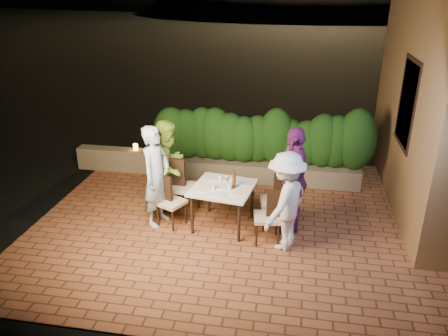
% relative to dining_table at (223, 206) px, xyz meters
% --- Properties ---
extents(ground, '(400.00, 400.00, 0.00)m').
position_rel_dining_table_xyz_m(ground, '(0.21, -0.25, -0.40)').
color(ground, black).
rests_on(ground, ground).
extents(terrace_floor, '(7.00, 6.00, 0.15)m').
position_rel_dining_table_xyz_m(terrace_floor, '(0.21, 0.25, -0.45)').
color(terrace_floor, brown).
rests_on(terrace_floor, ground).
extents(window_pane, '(0.08, 1.00, 1.40)m').
position_rel_dining_table_xyz_m(window_pane, '(3.03, 1.25, 1.62)').
color(window_pane, black).
rests_on(window_pane, building_wall).
extents(window_frame, '(0.06, 1.15, 1.55)m').
position_rel_dining_table_xyz_m(window_frame, '(3.02, 1.25, 1.62)').
color(window_frame, black).
rests_on(window_frame, building_wall).
extents(planter, '(4.20, 0.55, 0.40)m').
position_rel_dining_table_xyz_m(planter, '(0.41, 2.05, -0.17)').
color(planter, '#7C6C4F').
rests_on(planter, ground).
extents(hedge, '(4.00, 0.70, 1.10)m').
position_rel_dining_table_xyz_m(hedge, '(0.41, 2.05, 0.57)').
color(hedge, '#194111').
rests_on(hedge, planter).
extents(parapet, '(2.20, 0.30, 0.50)m').
position_rel_dining_table_xyz_m(parapet, '(-2.59, 2.05, -0.12)').
color(parapet, '#7C6C4F').
rests_on(parapet, ground).
extents(hill, '(52.00, 40.00, 22.00)m').
position_rel_dining_table_xyz_m(hill, '(2.21, 59.75, -4.38)').
color(hill, black).
rests_on(hill, ground).
extents(dining_table, '(1.12, 1.12, 0.75)m').
position_rel_dining_table_xyz_m(dining_table, '(0.00, 0.00, 0.00)').
color(dining_table, white).
rests_on(dining_table, ground).
extents(plate_nw, '(0.23, 0.23, 0.01)m').
position_rel_dining_table_xyz_m(plate_nw, '(-0.29, -0.18, 0.38)').
color(plate_nw, white).
rests_on(plate_nw, dining_table).
extents(plate_sw, '(0.20, 0.20, 0.01)m').
position_rel_dining_table_xyz_m(plate_sw, '(-0.21, 0.26, 0.38)').
color(plate_sw, white).
rests_on(plate_sw, dining_table).
extents(plate_ne, '(0.19, 0.19, 0.01)m').
position_rel_dining_table_xyz_m(plate_ne, '(0.24, -0.22, 0.38)').
color(plate_ne, white).
rests_on(plate_ne, dining_table).
extents(plate_se, '(0.21, 0.21, 0.01)m').
position_rel_dining_table_xyz_m(plate_se, '(0.34, 0.18, 0.38)').
color(plate_se, white).
rests_on(plate_se, dining_table).
extents(plate_centre, '(0.23, 0.23, 0.01)m').
position_rel_dining_table_xyz_m(plate_centre, '(-0.02, -0.03, 0.38)').
color(plate_centre, white).
rests_on(plate_centre, dining_table).
extents(plate_front, '(0.23, 0.23, 0.01)m').
position_rel_dining_table_xyz_m(plate_front, '(0.01, -0.32, 0.38)').
color(plate_front, white).
rests_on(plate_front, dining_table).
extents(glass_nw, '(0.06, 0.06, 0.10)m').
position_rel_dining_table_xyz_m(glass_nw, '(-0.14, -0.14, 0.43)').
color(glass_nw, silver).
rests_on(glass_nw, dining_table).
extents(glass_sw, '(0.07, 0.07, 0.12)m').
position_rel_dining_table_xyz_m(glass_sw, '(-0.09, 0.22, 0.43)').
color(glass_sw, silver).
rests_on(glass_sw, dining_table).
extents(glass_ne, '(0.07, 0.07, 0.12)m').
position_rel_dining_table_xyz_m(glass_ne, '(0.13, -0.09, 0.43)').
color(glass_ne, silver).
rests_on(glass_ne, dining_table).
extents(glass_se, '(0.06, 0.06, 0.10)m').
position_rel_dining_table_xyz_m(glass_se, '(0.12, 0.17, 0.42)').
color(glass_se, silver).
rests_on(glass_se, dining_table).
extents(beer_bottle, '(0.06, 0.06, 0.32)m').
position_rel_dining_table_xyz_m(beer_bottle, '(0.19, 0.01, 0.54)').
color(beer_bottle, '#4D2C0C').
rests_on(beer_bottle, dining_table).
extents(bowl, '(0.16, 0.16, 0.04)m').
position_rel_dining_table_xyz_m(bowl, '(-0.05, 0.29, 0.39)').
color(bowl, white).
rests_on(bowl, dining_table).
extents(chair_left_front, '(0.56, 0.56, 0.90)m').
position_rel_dining_table_xyz_m(chair_left_front, '(-0.89, -0.11, 0.08)').
color(chair_left_front, black).
rests_on(chair_left_front, ground).
extents(chair_left_back, '(0.52, 0.52, 1.04)m').
position_rel_dining_table_xyz_m(chair_left_back, '(-0.78, 0.38, 0.14)').
color(chair_left_back, black).
rests_on(chair_left_back, ground).
extents(chair_right_front, '(0.48, 0.48, 0.91)m').
position_rel_dining_table_xyz_m(chair_right_front, '(0.79, -0.36, 0.08)').
color(chair_right_front, black).
rests_on(chair_right_front, ground).
extents(chair_right_back, '(0.53, 0.53, 0.99)m').
position_rel_dining_table_xyz_m(chair_right_back, '(0.86, 0.15, 0.12)').
color(chair_right_back, black).
rests_on(chair_right_back, ground).
extents(diner_blue, '(0.58, 0.74, 1.78)m').
position_rel_dining_table_xyz_m(diner_blue, '(-1.14, -0.09, 0.52)').
color(diner_blue, '#ABC1DC').
rests_on(diner_blue, ground).
extents(diner_green, '(0.87, 0.99, 1.72)m').
position_rel_dining_table_xyz_m(diner_green, '(-1.08, 0.47, 0.49)').
color(diner_green, '#A3CD40').
rests_on(diner_green, ground).
extents(diner_white, '(0.99, 1.20, 1.61)m').
position_rel_dining_table_xyz_m(diner_white, '(1.07, -0.47, 0.43)').
color(diner_white, silver).
rests_on(diner_white, ground).
extents(diner_purple, '(0.62, 1.13, 1.83)m').
position_rel_dining_table_xyz_m(diner_purple, '(1.16, 0.14, 0.54)').
color(diner_purple, '#6A235E').
rests_on(diner_purple, ground).
extents(parapet_lamp, '(0.10, 0.10, 0.14)m').
position_rel_dining_table_xyz_m(parapet_lamp, '(-2.33, 2.05, 0.20)').
color(parapet_lamp, orange).
rests_on(parapet_lamp, parapet).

